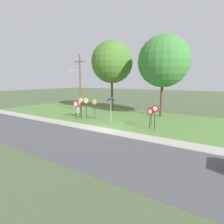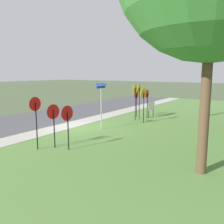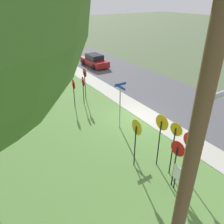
{
  "view_description": "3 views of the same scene",
  "coord_description": "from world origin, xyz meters",
  "views": [
    {
      "loc": [
        9.85,
        -14.43,
        4.88
      ],
      "look_at": [
        -0.37,
        2.01,
        1.37
      ],
      "focal_mm": 27.68,
      "sensor_mm": 36.0,
      "label": 1
    },
    {
      "loc": [
        12.17,
        10.92,
        3.72
      ],
      "look_at": [
        0.31,
        3.07,
        1.39
      ],
      "focal_mm": 38.95,
      "sensor_mm": 36.0,
      "label": 2
    },
    {
      "loc": [
        -10.51,
        8.72,
        7.6
      ],
      "look_at": [
        0.11,
        2.05,
        1.0
      ],
      "focal_mm": 35.89,
      "sensor_mm": 36.0,
      "label": 3
    }
  ],
  "objects": [
    {
      "name": "utility_pole",
      "position": [
        -8.89,
        6.13,
        4.79
      ],
      "size": [
        2.1,
        2.35,
        8.8
      ],
      "color": "brown",
      "rests_on": "grass_median"
    },
    {
      "name": "grass_median",
      "position": [
        0.0,
        6.0,
        0.02
      ],
      "size": [
        44.0,
        12.0,
        0.04
      ],
      "primitive_type": "cube",
      "color": "#567F3D",
      "rests_on": "ground_plane"
    },
    {
      "name": "stop_sign_near_left",
      "position": [
        -5.09,
        2.09,
        2.0
      ],
      "size": [
        0.62,
        0.11,
        2.76
      ],
      "rotation": [
        0.0,
        0.0,
        0.08
      ],
      "color": "black",
      "rests_on": "grass_median"
    },
    {
      "name": "stop_sign_far_left",
      "position": [
        -4.29,
        2.15,
        2.08
      ],
      "size": [
        0.75,
        0.11,
        2.79
      ],
      "rotation": [
        0.0,
        0.0,
        0.06
      ],
      "color": "black",
      "rests_on": "grass_median"
    },
    {
      "name": "yield_sign_far_left",
      "position": [
        4.07,
        2.12,
        1.63
      ],
      "size": [
        0.72,
        0.13,
        2.15
      ],
      "rotation": [
        0.0,
        0.0,
        -0.13
      ],
      "color": "black",
      "rests_on": "grass_median"
    },
    {
      "name": "street_name_post",
      "position": [
        -0.37,
        1.78,
        1.82
      ],
      "size": [
        0.96,
        0.82,
        3.0
      ],
      "rotation": [
        0.0,
        0.0,
        0.03
      ],
      "color": "#9EA0A8",
      "rests_on": "grass_median"
    },
    {
      "name": "road_asphalt",
      "position": [
        0.0,
        -4.8,
        0.01
      ],
      "size": [
        44.0,
        6.4,
        0.01
      ],
      "primitive_type": "cube",
      "color": "#4C4C51",
      "rests_on": "ground_plane"
    },
    {
      "name": "yield_sign_near_left",
      "position": [
        3.95,
        2.94,
        1.62
      ],
      "size": [
        0.73,
        0.12,
        2.14
      ],
      "rotation": [
        0.0,
        0.0,
        -0.08
      ],
      "color": "black",
      "rests_on": "grass_median"
    },
    {
      "name": "yield_sign_near_right",
      "position": [
        4.73,
        1.64,
        1.93
      ],
      "size": [
        0.67,
        0.1,
        2.54
      ],
      "rotation": [
        0.0,
        0.0,
        -0.02
      ],
      "color": "black",
      "rests_on": "grass_median"
    },
    {
      "name": "ground_plane",
      "position": [
        0.0,
        0.0,
        0.0
      ],
      "size": [
        160.0,
        160.0,
        0.0
      ],
      "primitive_type": "plane",
      "color": "#4C5B3D"
    },
    {
      "name": "oak_tree_left",
      "position": [
        -5.07,
        9.57,
        7.76
      ],
      "size": [
        6.56,
        6.56,
        11.01
      ],
      "color": "brown",
      "rests_on": "grass_median"
    },
    {
      "name": "stop_sign_near_right",
      "position": [
        -3.73,
        3.14,
        1.91
      ],
      "size": [
        0.76,
        0.11,
        2.56
      ],
      "rotation": [
        0.0,
        0.0,
        -0.06
      ],
      "color": "black",
      "rests_on": "grass_median"
    },
    {
      "name": "oak_tree_right",
      "position": [
        3.23,
        8.96,
        7.36
      ],
      "size": [
        6.71,
        6.71,
        10.69
      ],
      "color": "brown",
      "rests_on": "grass_median"
    },
    {
      "name": "sidewalk_strip",
      "position": [
        0.0,
        -0.8,
        0.03
      ],
      "size": [
        44.0,
        1.6,
        0.06
      ],
      "primitive_type": "cube",
      "color": "#ADAA9E",
      "rests_on": "ground_plane"
    },
    {
      "name": "notice_board",
      "position": [
        -6.25,
        2.62,
        0.87
      ],
      "size": [
        1.1,
        0.11,
        1.25
      ],
      "rotation": [
        0.0,
        0.0,
        -0.07
      ],
      "color": "black",
      "rests_on": "grass_median"
    },
    {
      "name": "stop_sign_far_right",
      "position": [
        -5.68,
        2.51,
        1.71
      ],
      "size": [
        0.69,
        0.11,
        2.31
      ],
      "rotation": [
        0.0,
        0.0,
        0.08
      ],
      "color": "black",
      "rests_on": "grass_median"
    },
    {
      "name": "stop_sign_far_center",
      "position": [
        -5.55,
        1.59,
        1.74
      ],
      "size": [
        0.78,
        0.09,
        2.34
      ],
      "rotation": [
        0.0,
        0.0,
        0.02
      ],
      "color": "black",
      "rests_on": "grass_median"
    }
  ]
}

